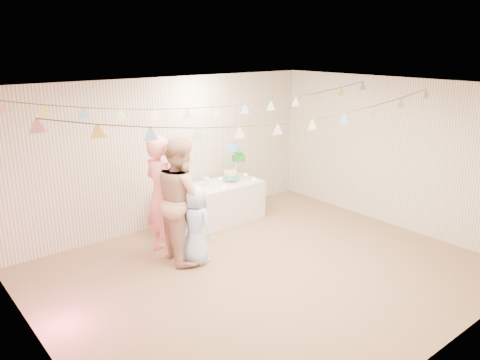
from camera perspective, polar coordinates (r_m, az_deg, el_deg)
floor at (r=6.83m, az=3.00°, el=-11.10°), size 6.00×6.00×0.00m
ceiling at (r=6.08m, az=3.37°, el=11.18°), size 6.00×6.00×0.00m
back_wall at (r=8.29m, az=-8.55°, el=3.33°), size 6.00×6.00×0.00m
front_wall at (r=4.90m, az=23.39°, el=-7.23°), size 6.00×6.00×0.00m
left_wall at (r=4.95m, az=-23.66°, el=-7.03°), size 5.00×5.00×0.00m
right_wall at (r=8.58m, az=18.19°, el=3.14°), size 5.00×5.00×0.00m
table at (r=8.43m, az=-3.36°, el=-2.99°), size 1.88×0.75×0.71m
cake_stand at (r=8.57m, az=-0.67°, el=2.55°), size 0.62×0.36×0.69m
cake_bottom at (r=8.50m, az=-1.20°, el=0.63°), size 0.31×0.31×0.15m
cake_middle at (r=8.75m, az=-0.11°, el=2.91°), size 0.27×0.27×0.22m
cake_top_tier at (r=8.45m, az=-0.86°, el=4.30°), size 0.25×0.25×0.19m
platter at (r=7.94m, az=-6.72°, el=-1.22°), size 0.34×0.34×0.02m
posy at (r=8.27m, az=-4.12°, el=0.10°), size 0.14×0.14×0.16m
person_adult_a at (r=7.16m, az=-9.54°, el=-1.89°), size 0.49×0.71×1.86m
person_adult_b at (r=6.93m, az=-7.16°, el=-2.39°), size 0.89×1.04×1.86m
person_child at (r=6.90m, az=-5.41°, el=-5.47°), size 0.49×0.64×1.18m
bunting_back at (r=6.95m, az=-2.88°, el=9.78°), size 5.60×1.10×0.40m
bunting_front at (r=5.97m, az=4.64°, el=8.35°), size 5.60×0.90×0.36m
tealight_0 at (r=7.77m, az=-7.54°, el=-1.94°), size 0.04×0.04×0.03m
tealight_1 at (r=8.27m, az=-6.10°, el=-0.76°), size 0.04×0.04×0.03m
tealight_2 at (r=8.20m, az=-1.94°, el=-0.81°), size 0.04×0.04×0.03m
tealight_3 at (r=8.68m, az=-2.39°, el=0.17°), size 0.04×0.04×0.03m
tealight_4 at (r=8.67m, az=1.69°, el=0.14°), size 0.04×0.04×0.03m
tealight_5 at (r=8.96m, az=0.69°, el=0.69°), size 0.04×0.04×0.03m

